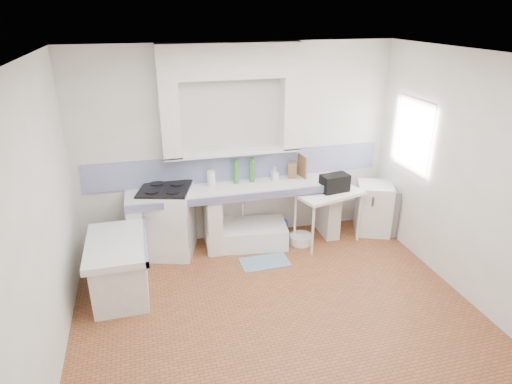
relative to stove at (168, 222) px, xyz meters
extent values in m
plane|color=brown|center=(1.07, -1.73, -0.47)|extent=(4.50, 4.50, 0.00)
plane|color=white|center=(1.07, -1.73, 2.33)|extent=(4.50, 4.50, 0.00)
plane|color=white|center=(1.07, 0.27, 0.93)|extent=(4.50, 0.00, 4.50)
plane|color=white|center=(1.07, -3.73, 0.93)|extent=(4.50, 0.00, 4.50)
plane|color=white|center=(-1.18, -1.73, 0.93)|extent=(0.00, 4.50, 4.50)
plane|color=white|center=(3.32, -1.73, 0.93)|extent=(0.00, 4.50, 4.50)
cube|color=white|center=(0.97, 0.15, 2.10)|extent=(1.90, 0.25, 0.45)
cube|color=#3B2212|center=(3.50, -0.53, 1.13)|extent=(0.35, 0.86, 1.06)
cube|color=white|center=(3.35, -0.53, 1.51)|extent=(0.01, 0.84, 0.24)
cube|color=white|center=(0.97, -0.03, 0.39)|extent=(3.00, 0.60, 0.08)
cube|color=navy|center=(0.97, -0.31, 0.39)|extent=(3.00, 0.04, 0.10)
cube|color=white|center=(-0.43, -0.03, -0.06)|extent=(0.20, 0.55, 0.82)
cube|color=white|center=(0.62, -0.03, -0.06)|extent=(0.20, 0.55, 0.82)
cube|color=white|center=(2.37, -0.03, -0.06)|extent=(0.20, 0.55, 0.82)
cube|color=white|center=(-0.63, -0.83, 0.19)|extent=(0.70, 1.10, 0.08)
cube|color=white|center=(-0.63, -0.83, -0.16)|extent=(0.60, 1.00, 0.62)
cube|color=navy|center=(-0.30, -0.83, 0.19)|extent=(0.04, 1.10, 0.10)
cube|color=navy|center=(1.07, 0.26, 0.63)|extent=(4.27, 0.03, 0.40)
cube|color=white|center=(0.00, 0.00, 0.00)|extent=(0.83, 0.81, 0.95)
cube|color=white|center=(1.11, -0.05, -0.34)|extent=(1.22, 0.77, 0.27)
cube|color=white|center=(2.27, -0.27, -0.08)|extent=(1.05, 0.76, 0.04)
cube|color=white|center=(3.06, -0.16, -0.08)|extent=(0.65, 0.65, 0.78)
cylinder|color=#B02C39|center=(0.90, -0.10, -0.35)|extent=(0.34, 0.34, 0.26)
cylinder|color=#E55515|center=(1.33, -0.07, -0.35)|extent=(0.30, 0.30, 0.25)
cylinder|color=#1038CA|center=(1.58, -0.04, -0.33)|extent=(0.39, 0.39, 0.29)
cylinder|color=white|center=(1.88, -0.23, -0.41)|extent=(0.34, 0.34, 0.13)
cylinder|color=silver|center=(1.02, 0.12, -0.34)|extent=(0.10, 0.10, 0.28)
cylinder|color=silver|center=(1.30, 0.08, -0.32)|extent=(0.09, 0.09, 0.30)
cube|color=black|center=(2.35, -0.26, 0.44)|extent=(0.42, 0.28, 0.25)
cylinder|color=#357A32|center=(1.01, 0.12, 0.60)|extent=(0.09, 0.09, 0.34)
cylinder|color=#357A32|center=(1.23, 0.12, 0.60)|extent=(0.10, 0.10, 0.35)
cube|color=brown|center=(1.84, 0.12, 0.54)|extent=(0.13, 0.12, 0.23)
cube|color=brown|center=(1.99, 0.12, 0.59)|extent=(0.06, 0.24, 0.33)
cylinder|color=white|center=(0.65, 0.11, 0.54)|extent=(0.12, 0.12, 0.22)
imported|color=white|center=(1.56, 0.09, 0.53)|extent=(0.10, 0.10, 0.20)
cube|color=#285C8C|center=(1.22, -0.62, -0.47)|extent=(0.66, 0.39, 0.01)
camera|label=1|loc=(-0.21, -5.57, 2.73)|focal=30.91mm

